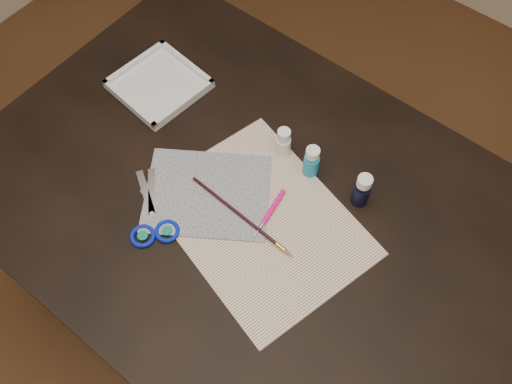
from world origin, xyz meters
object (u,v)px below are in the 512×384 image
Objects in this scene: scissors at (147,207)px; paint_bottle_cyan at (312,161)px; canvas at (207,193)px; paint_bottle_navy at (362,190)px; paint_bottle_white at (283,142)px; paper at (260,222)px; palette_tray at (159,84)px.

paint_bottle_cyan is at bearing -94.76° from scissors.
scissors reaches higher than canvas.
paint_bottle_navy reaches higher than canvas.
scissors is (-0.08, -0.11, 0.00)m from canvas.
canvas is 1.27× the size of scissors.
paint_bottle_navy is at bearing 1.09° from paint_bottle_white.
paint_bottle_navy is at bearing 52.26° from paper.
paint_bottle_white reaches higher than canvas.
paint_bottle_white is at bearing -83.43° from scissors.
paint_bottle_white is at bearing 112.34° from paper.
paper is 4.88× the size of paint_bottle_navy.
scissors is 1.09× the size of palette_tray.
paint_bottle_cyan is 0.38m from scissors.
palette_tray reaches higher than scissors.
palette_tray is (-0.43, 0.14, 0.01)m from paper.
scissors is at bearing -115.19° from paint_bottle_white.
paint_bottle_cyan is 0.44m from palette_tray.
scissors is (-0.14, -0.30, -0.04)m from paint_bottle_white.
canvas is at bearing -28.26° from palette_tray.
paint_bottle_cyan is at bearing 4.13° from palette_tray.
canvas is at bearing -144.08° from paint_bottle_navy.
canvas is 3.29× the size of paint_bottle_white.
paint_bottle_white is 0.42× the size of palette_tray.
palette_tray is (-0.44, -0.03, -0.03)m from paint_bottle_cyan.
paper is at bearing -127.74° from paint_bottle_navy.
scissors reaches higher than paper.
paint_bottle_white is (0.06, 0.19, 0.04)m from canvas.
paint_bottle_white is at bearing -178.91° from paint_bottle_navy.
scissors is at bearing -50.97° from palette_tray.
scissors is at bearing -138.86° from paint_bottle_navy.
paper is 0.25m from scissors.
paint_bottle_white is 0.34m from scissors.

